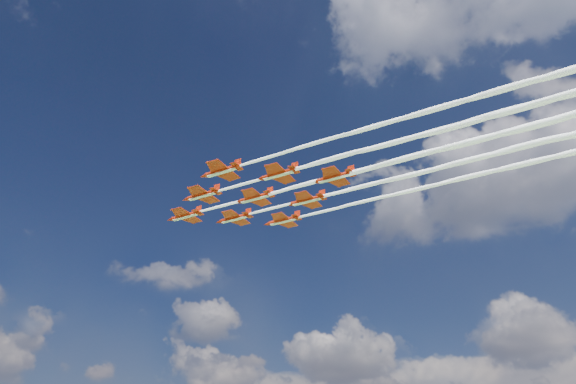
# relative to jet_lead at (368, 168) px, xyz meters

# --- Properties ---
(jet_lead) EXTENTS (109.05, 19.43, 2.75)m
(jet_lead) POSITION_rel_jet_lead_xyz_m (0.00, 0.00, 0.00)
(jet_lead) COLOR #B22009
(jet_row2_port) EXTENTS (109.05, 19.43, 2.75)m
(jet_row2_port) POSITION_rel_jet_lead_xyz_m (11.58, -5.82, 0.00)
(jet_row2_port) COLOR #B22009
(jet_row2_starb) EXTENTS (109.05, 19.43, 2.75)m
(jet_row2_starb) POSITION_rel_jet_lead_xyz_m (9.64, 8.66, 0.00)
(jet_row2_starb) COLOR #B22009
(jet_row3_port) EXTENTS (109.05, 19.43, 2.75)m
(jet_row3_port) POSITION_rel_jet_lead_xyz_m (23.15, -11.64, 0.00)
(jet_row3_port) COLOR #B22009
(jet_row3_centre) EXTENTS (109.05, 19.43, 2.75)m
(jet_row3_centre) POSITION_rel_jet_lead_xyz_m (21.22, 2.83, 0.00)
(jet_row3_centre) COLOR #B22009
(jet_row3_starb) EXTENTS (109.05, 19.43, 2.75)m
(jet_row3_starb) POSITION_rel_jet_lead_xyz_m (19.28, 17.31, 0.00)
(jet_row3_starb) COLOR #B22009
(jet_row4_port) EXTENTS (109.05, 19.43, 2.75)m
(jet_row4_port) POSITION_rel_jet_lead_xyz_m (32.79, -2.99, 0.00)
(jet_row4_port) COLOR #B22009
(jet_row4_starb) EXTENTS (109.05, 19.43, 2.75)m
(jet_row4_starb) POSITION_rel_jet_lead_xyz_m (30.86, 11.49, 0.00)
(jet_row4_starb) COLOR #B22009
(jet_tail) EXTENTS (109.05, 19.43, 2.75)m
(jet_tail) POSITION_rel_jet_lead_xyz_m (42.43, 5.67, 0.00)
(jet_tail) COLOR #B22009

